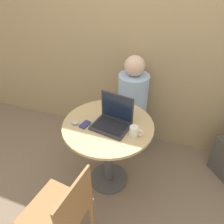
{
  "coord_description": "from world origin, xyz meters",
  "views": [
    {
      "loc": [
        0.54,
        -1.37,
        1.92
      ],
      "look_at": [
        0.02,
        0.05,
        0.84
      ],
      "focal_mm": 35.0,
      "sensor_mm": 36.0,
      "label": 1
    }
  ],
  "objects_px": {
    "laptop": "(113,119)",
    "person_seated": "(133,110)",
    "cell_phone": "(85,124)",
    "chair_empty": "(63,215)"
  },
  "relations": [
    {
      "from": "chair_empty",
      "to": "laptop",
      "type": "bearing_deg",
      "value": 81.44
    },
    {
      "from": "person_seated",
      "to": "cell_phone",
      "type": "bearing_deg",
      "value": -107.88
    },
    {
      "from": "cell_phone",
      "to": "person_seated",
      "type": "distance_m",
      "value": 0.8
    },
    {
      "from": "laptop",
      "to": "person_seated",
      "type": "relative_size",
      "value": 0.29
    },
    {
      "from": "cell_phone",
      "to": "person_seated",
      "type": "xyz_separation_m",
      "value": [
        0.23,
        0.72,
        -0.26
      ]
    },
    {
      "from": "cell_phone",
      "to": "person_seated",
      "type": "bearing_deg",
      "value": 72.12
    },
    {
      "from": "cell_phone",
      "to": "person_seated",
      "type": "relative_size",
      "value": 0.1
    },
    {
      "from": "chair_empty",
      "to": "person_seated",
      "type": "distance_m",
      "value": 1.36
    },
    {
      "from": "laptop",
      "to": "chair_empty",
      "type": "distance_m",
      "value": 0.81
    },
    {
      "from": "chair_empty",
      "to": "person_seated",
      "type": "height_order",
      "value": "person_seated"
    }
  ]
}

